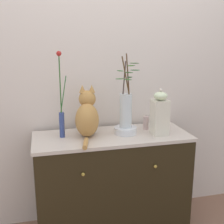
% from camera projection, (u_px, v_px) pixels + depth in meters
% --- Properties ---
extents(wall_back, '(4.40, 0.08, 2.60)m').
position_uv_depth(wall_back, '(103.00, 68.00, 2.35)').
color(wall_back, silver).
rests_on(wall_back, ground_plane).
extents(sideboard, '(1.19, 0.49, 0.82)m').
position_uv_depth(sideboard, '(112.00, 184.00, 2.26)').
color(sideboard, black).
rests_on(sideboard, ground_plane).
extents(cat_sitting, '(0.23, 0.43, 0.38)m').
position_uv_depth(cat_sitting, '(87.00, 116.00, 2.12)').
color(cat_sitting, '#BA8445').
rests_on(cat_sitting, sideboard).
extents(vase_slim_green, '(0.07, 0.04, 0.63)m').
position_uv_depth(vase_slim_green, '(61.00, 113.00, 2.07)').
color(vase_slim_green, '#334484').
rests_on(vase_slim_green, sideboard).
extents(bowl_porcelain, '(0.17, 0.17, 0.05)m').
position_uv_depth(bowl_porcelain, '(125.00, 130.00, 2.19)').
color(bowl_porcelain, white).
rests_on(bowl_porcelain, sideboard).
extents(vase_glass_clear, '(0.17, 0.21, 0.56)m').
position_uv_depth(vase_glass_clear, '(126.00, 108.00, 2.15)').
color(vase_glass_clear, silver).
rests_on(vase_glass_clear, bowl_porcelain).
extents(jar_lidded_porcelain, '(0.12, 0.12, 0.35)m').
position_uv_depth(jar_lidded_porcelain, '(160.00, 114.00, 2.15)').
color(jar_lidded_porcelain, silver).
rests_on(jar_lidded_porcelain, sideboard).
extents(candle_pillar, '(0.04, 0.04, 0.12)m').
position_uv_depth(candle_pillar, '(146.00, 123.00, 2.30)').
color(candle_pillar, beige).
rests_on(candle_pillar, sideboard).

